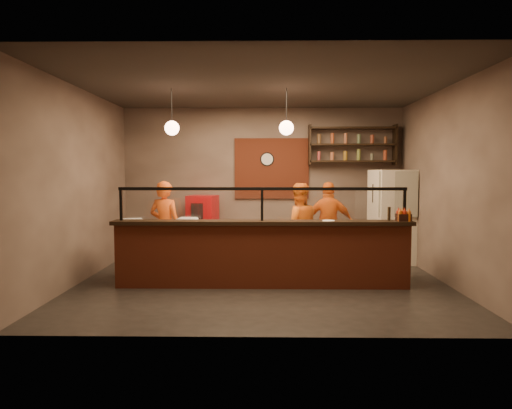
{
  "coord_description": "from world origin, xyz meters",
  "views": [
    {
      "loc": [
        0.02,
        -7.41,
        1.81
      ],
      "look_at": [
        -0.1,
        0.3,
        1.27
      ],
      "focal_mm": 32.0,
      "sensor_mm": 36.0,
      "label": 1
    }
  ],
  "objects_px": {
    "wall_clock": "(267,159)",
    "pepper_mill": "(389,214)",
    "cook_left": "(165,226)",
    "red_cooler": "(203,227)",
    "condiment_caddy": "(403,217)",
    "pizza_dough": "(292,226)",
    "fridge": "(392,217)",
    "cook_right": "(329,224)",
    "cook_mid": "(298,227)"
  },
  "relations": [
    {
      "from": "condiment_caddy",
      "to": "wall_clock",
      "type": "bearing_deg",
      "value": 127.0
    },
    {
      "from": "wall_clock",
      "to": "fridge",
      "type": "distance_m",
      "value": 2.86
    },
    {
      "from": "cook_mid",
      "to": "pepper_mill",
      "type": "distance_m",
      "value": 1.84
    },
    {
      "from": "wall_clock",
      "to": "cook_right",
      "type": "distance_m",
      "value": 2.03
    },
    {
      "from": "cook_left",
      "to": "pizza_dough",
      "type": "height_order",
      "value": "cook_left"
    },
    {
      "from": "cook_left",
      "to": "fridge",
      "type": "xyz_separation_m",
      "value": [
        4.38,
        0.85,
        0.1
      ]
    },
    {
      "from": "red_cooler",
      "to": "pizza_dough",
      "type": "xyz_separation_m",
      "value": [
        1.76,
        -1.84,
        0.24
      ]
    },
    {
      "from": "cook_right",
      "to": "pizza_dough",
      "type": "distance_m",
      "value": 1.39
    },
    {
      "from": "cook_mid",
      "to": "pizza_dough",
      "type": "distance_m",
      "value": 0.69
    },
    {
      "from": "cook_right",
      "to": "condiment_caddy",
      "type": "bearing_deg",
      "value": 120.34
    },
    {
      "from": "pepper_mill",
      "to": "cook_left",
      "type": "bearing_deg",
      "value": 163.71
    },
    {
      "from": "cook_mid",
      "to": "pepper_mill",
      "type": "xyz_separation_m",
      "value": [
        1.32,
        -1.23,
        0.36
      ]
    },
    {
      "from": "red_cooler",
      "to": "cook_right",
      "type": "bearing_deg",
      "value": -3.49
    },
    {
      "from": "cook_right",
      "to": "condiment_caddy",
      "type": "distance_m",
      "value": 2.01
    },
    {
      "from": "fridge",
      "to": "pepper_mill",
      "type": "height_order",
      "value": "fridge"
    },
    {
      "from": "condiment_caddy",
      "to": "pizza_dough",
      "type": "bearing_deg",
      "value": 159.31
    },
    {
      "from": "cook_mid",
      "to": "fridge",
      "type": "relative_size",
      "value": 0.87
    },
    {
      "from": "cook_left",
      "to": "pizza_dough",
      "type": "xyz_separation_m",
      "value": [
        2.28,
        -0.53,
        0.08
      ]
    },
    {
      "from": "wall_clock",
      "to": "pepper_mill",
      "type": "xyz_separation_m",
      "value": [
        1.89,
        -2.72,
        -0.93
      ]
    },
    {
      "from": "cook_left",
      "to": "pizza_dough",
      "type": "bearing_deg",
      "value": -176.09
    },
    {
      "from": "cook_right",
      "to": "fridge",
      "type": "distance_m",
      "value": 1.33
    },
    {
      "from": "cook_left",
      "to": "cook_right",
      "type": "relative_size",
      "value": 1.02
    },
    {
      "from": "red_cooler",
      "to": "pepper_mill",
      "type": "bearing_deg",
      "value": -24.69
    },
    {
      "from": "wall_clock",
      "to": "cook_mid",
      "type": "distance_m",
      "value": 2.05
    },
    {
      "from": "wall_clock",
      "to": "fridge",
      "type": "xyz_separation_m",
      "value": [
        2.5,
        -0.77,
        -1.17
      ]
    },
    {
      "from": "wall_clock",
      "to": "cook_left",
      "type": "height_order",
      "value": "wall_clock"
    },
    {
      "from": "condiment_caddy",
      "to": "fridge",
      "type": "bearing_deg",
      "value": 78.79
    },
    {
      "from": "fridge",
      "to": "pizza_dough",
      "type": "height_order",
      "value": "fridge"
    },
    {
      "from": "cook_left",
      "to": "pepper_mill",
      "type": "relative_size",
      "value": 7.77
    },
    {
      "from": "cook_mid",
      "to": "red_cooler",
      "type": "distance_m",
      "value": 2.27
    },
    {
      "from": "cook_mid",
      "to": "cook_right",
      "type": "relative_size",
      "value": 0.99
    },
    {
      "from": "wall_clock",
      "to": "fridge",
      "type": "bearing_deg",
      "value": -17.1
    },
    {
      "from": "condiment_caddy",
      "to": "pepper_mill",
      "type": "height_order",
      "value": "pepper_mill"
    },
    {
      "from": "pepper_mill",
      "to": "cook_right",
      "type": "bearing_deg",
      "value": 112.06
    },
    {
      "from": "cook_mid",
      "to": "condiment_caddy",
      "type": "xyz_separation_m",
      "value": [
        1.53,
        -1.3,
        0.31
      ]
    },
    {
      "from": "cook_left",
      "to": "condiment_caddy",
      "type": "relative_size",
      "value": 8.16
    },
    {
      "from": "cook_right",
      "to": "fridge",
      "type": "bearing_deg",
      "value": -165.93
    },
    {
      "from": "cook_left",
      "to": "condiment_caddy",
      "type": "xyz_separation_m",
      "value": [
        3.98,
        -1.17,
        0.29
      ]
    },
    {
      "from": "pizza_dough",
      "to": "cook_right",
      "type": "bearing_deg",
      "value": 54.81
    },
    {
      "from": "condiment_caddy",
      "to": "red_cooler",
      "type": "bearing_deg",
      "value": 144.42
    },
    {
      "from": "fridge",
      "to": "wall_clock",
      "type": "bearing_deg",
      "value": 154.31
    },
    {
      "from": "condiment_caddy",
      "to": "cook_mid",
      "type": "bearing_deg",
      "value": 139.64
    },
    {
      "from": "fridge",
      "to": "pepper_mill",
      "type": "distance_m",
      "value": 2.06
    },
    {
      "from": "red_cooler",
      "to": "wall_clock",
      "type": "bearing_deg",
      "value": 24.63
    },
    {
      "from": "cook_mid",
      "to": "pepper_mill",
      "type": "height_order",
      "value": "cook_mid"
    },
    {
      "from": "pizza_dough",
      "to": "condiment_caddy",
      "type": "relative_size",
      "value": 2.61
    },
    {
      "from": "cook_left",
      "to": "pepper_mill",
      "type": "xyz_separation_m",
      "value": [
        3.77,
        -1.1,
        0.34
      ]
    },
    {
      "from": "cook_left",
      "to": "red_cooler",
      "type": "relative_size",
      "value": 1.25
    },
    {
      "from": "wall_clock",
      "to": "pepper_mill",
      "type": "height_order",
      "value": "wall_clock"
    },
    {
      "from": "wall_clock",
      "to": "cook_left",
      "type": "xyz_separation_m",
      "value": [
        -1.88,
        -1.62,
        -1.27
      ]
    }
  ]
}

